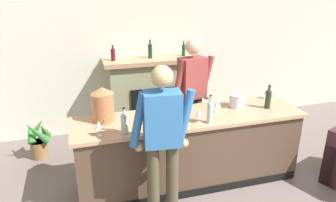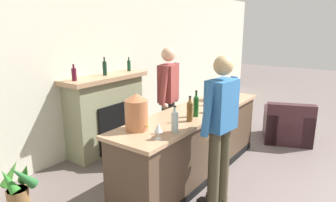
% 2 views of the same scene
% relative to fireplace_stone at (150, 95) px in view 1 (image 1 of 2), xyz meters
% --- Properties ---
extents(wall_back_panel, '(12.00, 0.07, 2.75)m').
position_rel_fireplace_stone_xyz_m(wall_back_panel, '(0.26, 0.26, 0.73)').
color(wall_back_panel, beige).
rests_on(wall_back_panel, ground_plane).
extents(bar_counter, '(2.82, 0.71, 0.93)m').
position_rel_fireplace_stone_xyz_m(bar_counter, '(0.12, -1.61, -0.18)').
color(bar_counter, '#4B3829').
rests_on(bar_counter, ground_plane).
extents(fireplace_stone, '(1.50, 0.52, 1.56)m').
position_rel_fireplace_stone_xyz_m(fireplace_stone, '(0.00, 0.00, 0.00)').
color(fireplace_stone, gray).
rests_on(fireplace_stone, ground_plane).
extents(potted_plant_corner, '(0.37, 0.36, 0.64)m').
position_rel_fireplace_stone_xyz_m(potted_plant_corner, '(-1.78, -0.45, -0.35)').
color(potted_plant_corner, olive).
rests_on(potted_plant_corner, ground_plane).
extents(person_customer, '(0.66, 0.33, 1.75)m').
position_rel_fireplace_stone_xyz_m(person_customer, '(-0.40, -2.24, 0.33)').
color(person_customer, '#433D2B').
rests_on(person_customer, ground_plane).
extents(person_bartender, '(0.64, 0.37, 1.74)m').
position_rel_fireplace_stone_xyz_m(person_bartender, '(0.36, -1.01, 0.32)').
color(person_bartender, '#363E43').
rests_on(person_bartender, ground_plane).
extents(copper_dispenser, '(0.26, 0.30, 0.41)m').
position_rel_fireplace_stone_xyz_m(copper_dispenser, '(-0.89, -1.47, 0.49)').
color(copper_dispenser, '#B16A41').
rests_on(copper_dispenser, bar_counter).
extents(ice_bucket_steel, '(0.20, 0.20, 0.17)m').
position_rel_fireplace_stone_xyz_m(ice_bucket_steel, '(0.78, -1.51, 0.37)').
color(ice_bucket_steel, silver).
rests_on(ice_bucket_steel, bar_counter).
extents(wine_bottle_port_short, '(0.08, 0.08, 0.29)m').
position_rel_fireplace_stone_xyz_m(wine_bottle_port_short, '(-0.71, -1.85, 0.41)').
color(wine_bottle_port_short, '#A7BEB8').
rests_on(wine_bottle_port_short, bar_counter).
extents(wine_bottle_burgundy_dark, '(0.07, 0.07, 0.31)m').
position_rel_fireplace_stone_xyz_m(wine_bottle_burgundy_dark, '(1.15, -1.65, 0.42)').
color(wine_bottle_burgundy_dark, '#203124').
rests_on(wine_bottle_burgundy_dark, bar_counter).
extents(wine_bottle_rose_blush, '(0.07, 0.07, 0.34)m').
position_rel_fireplace_stone_xyz_m(wine_bottle_rose_blush, '(-0.08, -1.75, 0.43)').
color(wine_bottle_rose_blush, '#124918').
rests_on(wine_bottle_rose_blush, bar_counter).
extents(wine_bottle_chardonnay_pale, '(0.07, 0.07, 0.34)m').
position_rel_fireplace_stone_xyz_m(wine_bottle_chardonnay_pale, '(0.27, -1.86, 0.43)').
color(wine_bottle_chardonnay_pale, '#9DB6B8').
rests_on(wine_bottle_chardonnay_pale, bar_counter).
extents(wine_bottle_cabernet_heavy, '(0.07, 0.07, 0.31)m').
position_rel_fireplace_stone_xyz_m(wine_bottle_cabernet_heavy, '(-0.29, -1.79, 0.42)').
color(wine_bottle_cabernet_heavy, brown).
rests_on(wine_bottle_cabernet_heavy, bar_counter).
extents(wine_glass_front_right, '(0.09, 0.09, 0.17)m').
position_rel_fireplace_stone_xyz_m(wine_glass_front_right, '(-0.98, -1.84, 0.40)').
color(wine_glass_front_right, silver).
rests_on(wine_glass_front_right, bar_counter).
extents(wine_glass_back_row, '(0.08, 0.08, 0.16)m').
position_rel_fireplace_stone_xyz_m(wine_glass_back_row, '(1.32, -1.34, 0.39)').
color(wine_glass_back_row, silver).
rests_on(wine_glass_back_row, bar_counter).
extents(wine_glass_near_bucket, '(0.08, 0.08, 0.16)m').
position_rel_fireplace_stone_xyz_m(wine_glass_near_bucket, '(0.15, -1.82, 0.39)').
color(wine_glass_near_bucket, silver).
rests_on(wine_glass_near_bucket, bar_counter).
extents(wine_glass_front_left, '(0.08, 0.08, 0.17)m').
position_rel_fireplace_stone_xyz_m(wine_glass_front_left, '(0.47, -1.61, 0.40)').
color(wine_glass_front_left, silver).
rests_on(wine_glass_front_left, bar_counter).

